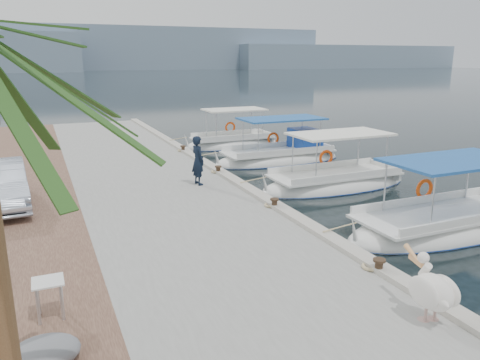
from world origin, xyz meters
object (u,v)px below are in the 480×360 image
at_px(fishing_caique_d, 280,158).
at_px(fishing_caique_b, 444,227).
at_px(fisherman, 198,160).
at_px(pelican, 432,290).
at_px(fishing_caique_e, 232,145).
at_px(parked_car, 0,185).
at_px(fishing_caique_c, 334,184).

bearing_deg(fishing_caique_d, fishing_caique_b, -90.48).
bearing_deg(fisherman, pelican, 175.04).
height_order(fishing_caique_b, pelican, fishing_caique_b).
bearing_deg(pelican, fishing_caique_d, 71.72).
relative_size(fishing_caique_e, parked_car, 1.34).
distance_m(pelican, parked_car, 12.97).
xyz_separation_m(fishing_caique_b, fishing_caique_c, (-0.18, 5.52, 0.00)).
height_order(pelican, fisherman, fisherman).
distance_m(fishing_caique_b, parked_car, 13.93).
height_order(fisherman, parked_car, fisherman).
xyz_separation_m(fishing_caique_b, fishing_caique_d, (0.09, 10.72, 0.07)).
height_order(fishing_caique_c, parked_car, fishing_caique_c).
bearing_deg(fishing_caique_e, parked_car, -142.19).
bearing_deg(fishing_caique_e, fishing_caique_c, -87.95).
bearing_deg(fishing_caique_b, fisherman, 131.48).
relative_size(fisherman, parked_car, 0.42).
bearing_deg(fishing_caique_b, pelican, -138.94).
bearing_deg(fisherman, fishing_caique_b, -148.04).
bearing_deg(pelican, fisherman, 94.56).
xyz_separation_m(fishing_caique_b, pelican, (-4.84, -4.22, 0.98)).
relative_size(fishing_caique_b, fishing_caique_d, 1.01).
bearing_deg(fishing_caique_e, fishing_caique_d, -82.57).
height_order(fishing_caique_e, pelican, fishing_caique_e).
bearing_deg(fishing_caique_b, fishing_caique_d, 89.52).
relative_size(fishing_caique_d, parked_car, 1.58).
bearing_deg(fishing_caique_c, parked_car, 176.03).
distance_m(fishing_caique_d, fishing_caique_e, 4.84).
xyz_separation_m(fishing_caique_d, pelican, (-4.93, -14.94, 0.91)).
relative_size(fishing_caique_b, fishing_caique_c, 1.05).
relative_size(fishing_caique_b, fishing_caique_e, 1.18).
xyz_separation_m(fishing_caique_c, pelican, (-4.66, -9.73, 0.98)).
bearing_deg(pelican, parked_car, 125.33).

